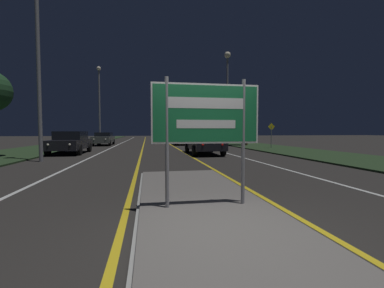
{
  "coord_description": "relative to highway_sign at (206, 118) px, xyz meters",
  "views": [
    {
      "loc": [
        -1.07,
        -3.32,
        1.48
      ],
      "look_at": [
        0.0,
        2.77,
        1.17
      ],
      "focal_mm": 24.0,
      "sensor_mm": 36.0,
      "label": 1
    }
  ],
  "objects": [
    {
      "name": "highway_sign",
      "position": [
        0.0,
        0.0,
        0.0
      ],
      "size": [
        1.99,
        0.07,
        2.34
      ],
      "color": "gray",
      "rests_on": "median_island"
    },
    {
      "name": "car_receding_1",
      "position": [
        2.66,
        22.74,
        -0.94
      ],
      "size": [
        1.87,
        4.18,
        1.47
      ],
      "color": "#B7B7BC",
      "rests_on": "ground_plane"
    },
    {
      "name": "roadside_palm_right",
      "position": [
        8.71,
        19.68,
        2.68
      ],
      "size": [
        2.2,
        2.2,
        5.46
      ],
      "color": "#4C3823",
      "rests_on": "verge_right"
    },
    {
      "name": "centre_line_yellow_right",
      "position": [
        1.46,
        23.74,
        -1.7
      ],
      "size": [
        0.12,
        70.0,
        0.01
      ],
      "color": "gold",
      "rests_on": "ground_plane"
    },
    {
      "name": "ground_plane",
      "position": [
        0.0,
        -1.26,
        -1.71
      ],
      "size": [
        160.0,
        160.0,
        0.0
      ],
      "primitive_type": "plane",
      "color": "#282623"
    },
    {
      "name": "verge_right",
      "position": [
        9.5,
        18.74,
        -1.67
      ],
      "size": [
        5.0,
        100.0,
        0.08
      ],
      "color": "#23381E",
      "rests_on": "ground_plane"
    },
    {
      "name": "car_receding_0",
      "position": [
        2.55,
        11.55,
        -0.93
      ],
      "size": [
        1.96,
        4.67,
        1.47
      ],
      "color": "black",
      "rests_on": "ground_plane"
    },
    {
      "name": "car_approaching_1",
      "position": [
        -5.57,
        23.55,
        -0.99
      ],
      "size": [
        1.85,
        4.74,
        1.35
      ],
      "color": "#4C514C",
      "rests_on": "ground_plane"
    },
    {
      "name": "streetlight_right_near",
      "position": [
        6.3,
        18.49,
        4.29
      ],
      "size": [
        0.58,
        0.58,
        8.8
      ],
      "color": "gray",
      "rests_on": "ground_plane"
    },
    {
      "name": "streetlight_left_near",
      "position": [
        -6.13,
        8.85,
        4.74
      ],
      "size": [
        0.54,
        0.54,
        9.96
      ],
      "color": "gray",
      "rests_on": "ground_plane"
    },
    {
      "name": "car_approaching_0",
      "position": [
        -6.06,
        13.45,
        -0.94
      ],
      "size": [
        2.02,
        4.44,
        1.47
      ],
      "color": "black",
      "rests_on": "ground_plane"
    },
    {
      "name": "lane_line_white_right",
      "position": [
        4.2,
        23.74,
        -1.7
      ],
      "size": [
        0.12,
        70.0,
        0.01
      ],
      "color": "silver",
      "rests_on": "ground_plane"
    },
    {
      "name": "median_island",
      "position": [
        0.0,
        0.0,
        -1.67
      ],
      "size": [
        2.54,
        8.46,
        0.1
      ],
      "color": "#999993",
      "rests_on": "ground_plane"
    },
    {
      "name": "edge_line_white_left",
      "position": [
        -7.2,
        23.74,
        -1.7
      ],
      "size": [
        0.1,
        70.0,
        0.01
      ],
      "color": "silver",
      "rests_on": "ground_plane"
    },
    {
      "name": "warning_sign",
      "position": [
        9.13,
        15.31,
        -0.37
      ],
      "size": [
        0.6,
        0.06,
        2.07
      ],
      "color": "gray",
      "rests_on": "verge_right"
    },
    {
      "name": "car_receding_2",
      "position": [
        5.96,
        33.62,
        -0.94
      ],
      "size": [
        1.97,
        4.06,
        1.45
      ],
      "color": "#B7B7BC",
      "rests_on": "ground_plane"
    },
    {
      "name": "streetlight_left_far",
      "position": [
        -6.12,
        24.61,
        3.44
      ],
      "size": [
        0.46,
        0.46,
        8.43
      ],
      "color": "gray",
      "rests_on": "ground_plane"
    },
    {
      "name": "verge_left",
      "position": [
        -9.5,
        18.74,
        -1.67
      ],
      "size": [
        5.0,
        100.0,
        0.08
      ],
      "color": "#23381E",
      "rests_on": "ground_plane"
    },
    {
      "name": "lane_line_white_left",
      "position": [
        -4.2,
        23.74,
        -1.7
      ],
      "size": [
        0.12,
        70.0,
        0.01
      ],
      "color": "silver",
      "rests_on": "ground_plane"
    },
    {
      "name": "centre_line_yellow_left",
      "position": [
        -1.46,
        23.74,
        -1.7
      ],
      "size": [
        0.12,
        70.0,
        0.01
      ],
      "color": "gold",
      "rests_on": "ground_plane"
    },
    {
      "name": "edge_line_white_right",
      "position": [
        7.2,
        23.74,
        -1.7
      ],
      "size": [
        0.1,
        70.0,
        0.01
      ],
      "color": "silver",
      "rests_on": "ground_plane"
    }
  ]
}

